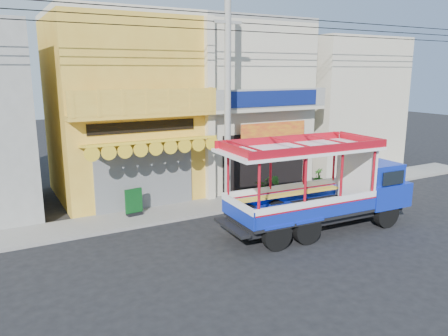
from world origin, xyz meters
name	(u,v)px	position (x,y,z in m)	size (l,w,h in m)	color
ground	(295,231)	(0.00, 0.00, 0.00)	(90.00, 90.00, 0.00)	black
sidewalk	(239,201)	(0.00, 4.00, 0.06)	(30.00, 2.00, 0.12)	slate
shophouse_left	(121,108)	(-4.00, 7.96, 4.11)	(6.00, 7.50, 8.24)	gold
shophouse_right	(234,103)	(2.00, 7.96, 4.11)	(6.00, 6.75, 8.24)	beige
party_pilaster	(210,112)	(-1.00, 4.85, 4.00)	(0.35, 0.30, 8.00)	beige
filler_building_right	(333,104)	(9.00, 8.00, 3.80)	(6.00, 6.00, 7.60)	beige
utility_pole	(231,90)	(-0.85, 3.30, 5.03)	(28.00, 0.26, 9.00)	gray
songthaew_truck	(330,185)	(1.32, -0.31, 1.65)	(7.42, 2.75, 3.42)	black
green_sign	(134,204)	(-4.75, 4.26, 0.58)	(0.71, 0.39, 1.09)	black
potted_plant_a	(263,185)	(1.43, 4.27, 0.55)	(0.77, 0.67, 0.85)	#245518
potted_plant_b	(277,186)	(1.92, 3.85, 0.57)	(0.49, 0.39, 0.89)	#245518
potted_plant_c	(318,177)	(4.79, 4.27, 0.56)	(0.49, 0.49, 0.87)	#245518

